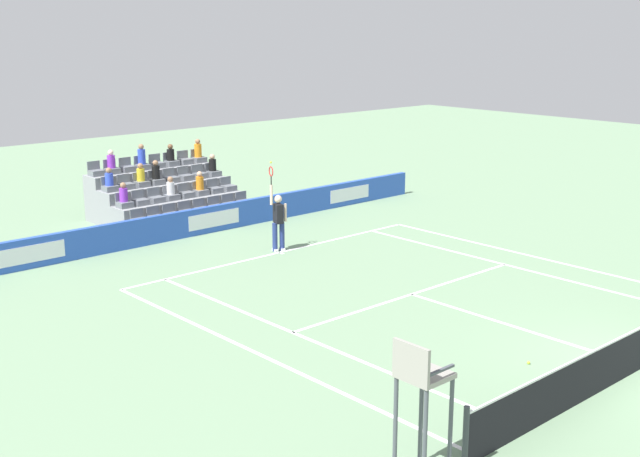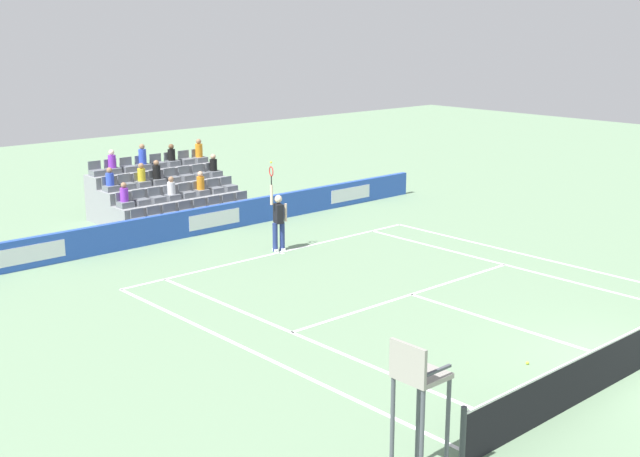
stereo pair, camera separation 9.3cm
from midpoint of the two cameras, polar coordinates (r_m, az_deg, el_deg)
line_baseline at (r=25.75m, az=-2.71°, el=-1.66°), size 10.97×0.10×0.01m
line_service at (r=21.96m, az=6.43°, el=-4.53°), size 8.23×0.10×0.01m
line_centre_service at (r=20.11m, az=13.29°, el=-6.59°), size 0.10×6.40×0.01m
line_singles_sideline_left at (r=18.92m, az=-0.92°, el=-7.54°), size 0.10×11.89×0.01m
line_singles_sideline_right at (r=24.81m, az=13.57°, el=-2.66°), size 0.10×11.89×0.01m
line_doubles_sideline_left at (r=18.11m, az=-4.23°, el=-8.58°), size 0.10×11.89×0.01m
line_doubles_sideline_right at (r=25.92m, az=15.30°, el=-2.05°), size 0.10×11.89×0.01m
line_centre_mark at (r=25.68m, az=-2.57°, el=-1.70°), size 0.10×0.20×0.01m
sponsor_barrier at (r=28.41m, az=-7.29°, el=0.67°), size 19.29×0.22×0.91m
tennis_player at (r=25.71m, az=-2.79°, el=0.59°), size 0.51×0.42×2.85m
umpire_chair at (r=12.89m, az=6.97°, el=-11.00°), size 0.70×0.70×2.34m
stadium_stand at (r=30.77m, az=-10.45°, el=2.04°), size 4.96×3.80×2.63m
loose_tennis_ball at (r=18.06m, az=14.24°, el=-8.97°), size 0.07×0.07×0.07m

